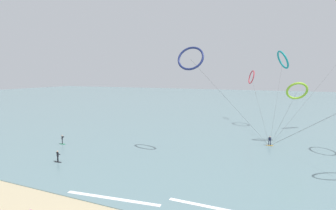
# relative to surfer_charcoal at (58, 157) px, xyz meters

# --- Properties ---
(sea_water) EXTENTS (400.00, 200.00, 0.08)m
(sea_water) POSITION_rel_surfer_charcoal_xyz_m (14.23, 92.39, -0.78)
(sea_water) COLOR slate
(sea_water) RESTS_ON ground
(surfer_charcoal) EXTENTS (1.40, 0.69, 1.70)m
(surfer_charcoal) POSITION_rel_surfer_charcoal_xyz_m (0.00, 0.00, 0.00)
(surfer_charcoal) COLOR black
(surfer_charcoal) RESTS_ON ground
(surfer_emerald) EXTENTS (1.40, 0.73, 1.70)m
(surfer_emerald) POSITION_rel_surfer_charcoal_xyz_m (-6.93, 7.66, 0.00)
(surfer_emerald) COLOR #199351
(surfer_emerald) RESTS_ON ground
(surfer_amber) EXTENTS (1.40, 0.59, 1.70)m
(surfer_amber) POSITION_rel_surfer_charcoal_xyz_m (27.83, 21.78, 0.00)
(surfer_amber) COLOR orange
(surfer_amber) RESTS_ON ground
(kite_teal) EXTENTS (3.87, 20.00, 18.27)m
(kite_teal) POSITION_rel_surfer_charcoal_xyz_m (29.32, 39.17, 15.27)
(kite_teal) COLOR teal
(kite_teal) RESTS_ON ground
(kite_navy) EXTENTS (13.54, 11.90, 17.08)m
(kite_navy) POSITION_rel_surfer_charcoal_xyz_m (16.41, 11.08, 14.34)
(kite_navy) COLOR navy
(kite_navy) RESTS_ON ground
(kite_lime) EXTENTS (6.16, 4.68, 11.47)m
(kite_lime) POSITION_rel_surfer_charcoal_xyz_m (31.90, 24.89, 8.97)
(kite_lime) COLOR #8CC62D
(kite_lime) RESTS_ON ground
(kite_crimson) EXTENTS (7.34, 27.35, 13.87)m
(kite_crimson) POSITION_rel_surfer_charcoal_xyz_m (21.72, 47.12, 11.15)
(kite_crimson) COLOR red
(kite_crimson) RESTS_ON ground
(wave_crest_mid) EXTENTS (10.48, 1.73, 0.12)m
(wave_crest_mid) POSITION_rel_surfer_charcoal_xyz_m (13.86, -6.17, -0.76)
(wave_crest_mid) COLOR white
(wave_crest_mid) RESTS_ON ground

